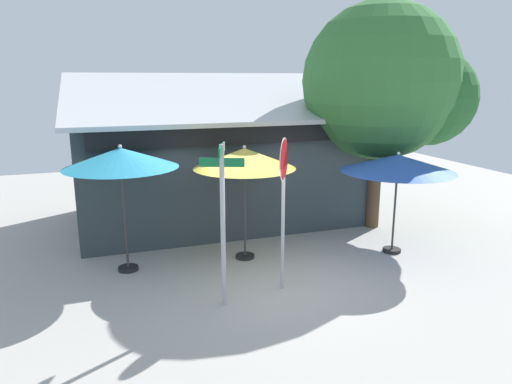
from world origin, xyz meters
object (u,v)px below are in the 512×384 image
patio_umbrella_mustard_center (244,159)px  patio_umbrella_teal_left (121,159)px  patio_umbrella_royal_blue_right (398,164)px  stop_sign (283,184)px  street_sign_post (223,210)px  shade_tree (389,85)px

patio_umbrella_mustard_center → patio_umbrella_teal_left: bearing=176.7°
patio_umbrella_teal_left → patio_umbrella_royal_blue_right: bearing=-8.7°
stop_sign → patio_umbrella_mustard_center: 1.84m
stop_sign → patio_umbrella_mustard_center: stop_sign is taller
patio_umbrella_teal_left → patio_umbrella_mustard_center: size_ratio=1.04×
patio_umbrella_teal_left → patio_umbrella_mustard_center: bearing=-3.3°
stop_sign → street_sign_post: bearing=-166.9°
shade_tree → stop_sign: bearing=-145.8°
patio_umbrella_mustard_center → street_sign_post: bearing=-117.4°
patio_umbrella_teal_left → patio_umbrella_mustard_center: patio_umbrella_teal_left is taller
shade_tree → patio_umbrella_teal_left: bearing=-172.9°
stop_sign → patio_umbrella_teal_left: 3.51m
street_sign_post → patio_umbrella_mustard_center: street_sign_post is taller
street_sign_post → stop_sign: stop_sign is taller
street_sign_post → shade_tree: shade_tree is taller
patio_umbrella_royal_blue_right → shade_tree: 2.72m
patio_umbrella_teal_left → patio_umbrella_mustard_center: (2.68, -0.16, -0.13)m
shade_tree → street_sign_post: bearing=-150.2°
patio_umbrella_teal_left → shade_tree: bearing=7.1°
patio_umbrella_mustard_center → shade_tree: 4.82m
patio_umbrella_teal_left → patio_umbrella_royal_blue_right: size_ratio=1.04×
stop_sign → shade_tree: size_ratio=0.50×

